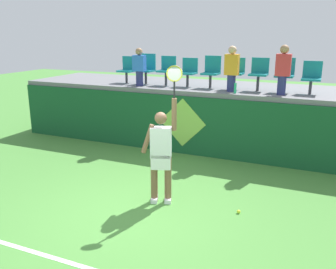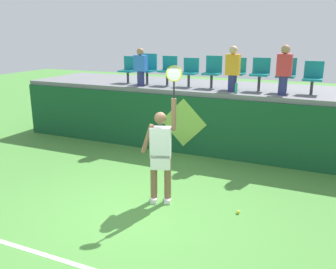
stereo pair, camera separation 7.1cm
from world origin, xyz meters
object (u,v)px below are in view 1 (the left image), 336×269
stadium_chair_8 (312,76)px  spectator_2 (283,69)px  water_bottle (235,88)px  stadium_chair_2 (167,69)px  stadium_chair_4 (211,70)px  spectator_0 (139,66)px  spectator_1 (232,68)px  stadium_chair_0 (128,68)px  stadium_chair_7 (285,73)px  stadium_chair_1 (147,68)px  stadium_chair_6 (259,72)px  stadium_chair_3 (189,71)px  tennis_player (161,152)px  stadium_chair_5 (235,71)px  tennis_ball (239,212)px

stadium_chair_8 → spectator_2: size_ratio=0.67×
water_bottle → spectator_2: 1.19m
stadium_chair_2 → stadium_chair_4: 1.29m
stadium_chair_8 → spectator_0: (-4.43, -0.46, 0.11)m
spectator_1 → spectator_2: (1.23, -0.03, 0.03)m
stadium_chair_0 → stadium_chair_2: size_ratio=0.95×
spectator_2 → stadium_chair_7: bearing=90.0°
stadium_chair_4 → stadium_chair_1: bearing=180.0°
stadium_chair_6 → spectator_1: 0.74m
water_bottle → stadium_chair_6: bearing=56.9°
stadium_chair_3 → stadium_chair_4: bearing=0.5°
tennis_player → stadium_chair_3: (-0.88, 3.70, 1.10)m
stadium_chair_7 → spectator_1: 1.30m
spectator_2 → tennis_player: bearing=-116.8°
stadium_chair_6 → stadium_chair_0: bearing=180.0°
tennis_player → stadium_chair_8: tennis_player is taller
spectator_1 → stadium_chair_6: bearing=33.3°
water_bottle → stadium_chair_4: bearing=140.8°
stadium_chair_2 → stadium_chair_5: bearing=-0.1°
stadium_chair_2 → tennis_player: bearing=-67.6°
stadium_chair_5 → tennis_ball: bearing=-73.8°
stadium_chair_0 → stadium_chair_1: 0.64m
stadium_chair_2 → stadium_chair_4: stadium_chair_4 is taller
stadium_chair_4 → stadium_chair_5: 0.65m
water_bottle → stadium_chair_6: 0.87m
stadium_chair_1 → stadium_chair_7: size_ratio=1.01×
tennis_ball → stadium_chair_4: 4.49m
spectator_2 → stadium_chair_1: bearing=173.4°
tennis_ball → water_bottle: 3.52m
stadium_chair_8 → tennis_player: bearing=-121.6°
stadium_chair_1 → stadium_chair_5: bearing=-0.2°
tennis_ball → spectator_1: bearing=108.1°
water_bottle → spectator_1: bearing=123.8°
tennis_ball → spectator_1: spectator_1 is taller
stadium_chair_4 → stadium_chair_6: bearing=-0.3°
stadium_chair_4 → spectator_0: (-1.93, -0.46, 0.08)m
tennis_ball → spectator_2: (0.19, 3.16, 2.24)m
tennis_ball → stadium_chair_2: stadium_chair_2 is taller
stadium_chair_3 → stadium_chair_8: bearing=0.0°
tennis_player → stadium_chair_8: (2.28, 3.71, 1.10)m
stadium_chair_4 → spectator_1: (0.65, -0.41, 0.13)m
stadium_chair_6 → spectator_0: spectator_0 is taller
tennis_ball → spectator_0: size_ratio=0.06×
stadium_chair_7 → stadium_chair_8: bearing=-0.0°
tennis_player → stadium_chair_1: (-2.16, 3.71, 1.14)m
stadium_chair_5 → spectator_1: 0.42m
stadium_chair_5 → stadium_chair_7: 1.23m
spectator_1 → spectator_2: size_ratio=0.97×
tennis_ball → spectator_1: 4.02m
water_bottle → spectator_2: bearing=12.3°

